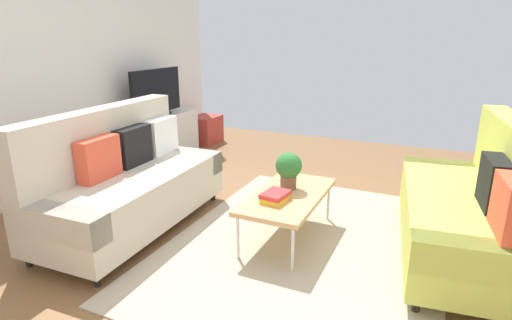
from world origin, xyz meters
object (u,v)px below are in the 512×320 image
couch_green (472,206)px  bottle_1 (145,112)px  bottle_0 (140,115)px  storage_trunk (205,129)px  tv_console (158,138)px  table_book_0 (275,199)px  coffee_table (288,197)px  potted_plant (289,168)px  bottle_2 (150,110)px  tv (156,93)px  vase_0 (125,116)px  couch_beige (127,181)px

couch_green → bottle_1: 4.01m
couch_green → bottle_0: 3.99m
bottle_1 → storage_trunk: bearing=-2.5°
tv_console → table_book_0: (-1.67, -2.48, 0.12)m
coffee_table → bottle_0: (1.07, 2.48, 0.32)m
potted_plant → table_book_0: size_ratio=1.37×
storage_trunk → bottle_2: size_ratio=2.39×
coffee_table → tv: bearing=59.5°
potted_plant → bottle_1: 2.66m
couch_green → tv_console: bearing=66.2°
tv → vase_0: bearing=173.1°
tv → couch_green: bearing=-106.8°
potted_plant → tv_console: bearing=61.3°
couch_beige → bottle_2: couch_beige is taller
coffee_table → tv: tv is taller
coffee_table → bottle_2: 2.82m
bottle_0 → coffee_table: bearing=-113.4°
vase_0 → bottle_2: size_ratio=0.79×
coffee_table → tv: (1.47, 2.50, 0.56)m
potted_plant → bottle_1: bottle_1 is taller
bottle_0 → bottle_2: size_ratio=0.71×
couch_green → bottle_0: size_ratio=12.84×
bottle_2 → table_book_0: bearing=-121.2°
vase_0 → bottle_1: size_ratio=0.91×
tv_console → bottle_1: bearing=-172.2°
couch_green → table_book_0: (-0.48, 1.46, -0.01)m
couch_beige → storage_trunk: (2.96, 1.00, -0.23)m
tv_console → potted_plant: potted_plant is taller
bottle_1 → bottle_2: (0.10, 0.00, 0.01)m
coffee_table → vase_0: (0.89, 2.57, 0.33)m
vase_0 → bottle_0: vase_0 is taller
tv_console → vase_0: vase_0 is taller
couch_beige → bottle_2: bearing=-149.9°
bottle_1 → couch_beige: bearing=-146.1°
couch_beige → bottle_2: 2.00m
potted_plant → vase_0: size_ratio=1.93×
couch_green → coffee_table: couch_green is taller
table_book_0 → bottle_0: 2.76m
bottle_1 → coffee_table: bearing=-115.5°
potted_plant → bottle_0: 2.62m
vase_0 → bottle_2: 0.40m
coffee_table → storage_trunk: size_ratio=2.12×
potted_plant → couch_green: bearing=-83.4°
bottle_2 → couch_green: bearing=-104.3°
couch_green → tv: size_ratio=1.99×
table_book_0 → bottle_0: (1.27, 2.44, 0.28)m
bottle_0 → bottle_1: bearing=0.0°
storage_trunk → bottle_1: (-1.39, 0.06, 0.51)m
couch_beige → table_book_0: (0.20, -1.38, -0.01)m
potted_plant → bottle_1: size_ratio=1.75×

